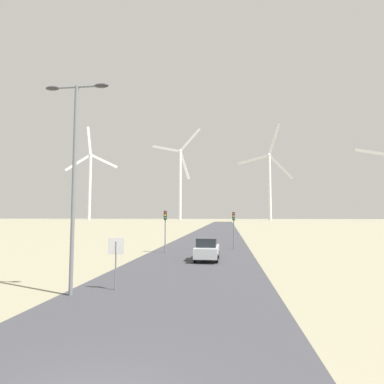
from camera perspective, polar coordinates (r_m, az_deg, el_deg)
The scene contains 9 objects.
road_surface at distance 53.25m, azimuth 3.94°, elevation -8.37°, with size 10.00×240.00×0.01m.
streetlamp at distance 15.23m, azimuth -21.47°, elevation 5.57°, with size 3.18×0.32×9.90m.
stop_sign_near at distance 15.50m, azimuth -14.29°, elevation -11.27°, with size 0.81×0.07×2.53m.
traffic_light_post_near_left at distance 29.69m, azimuth -5.12°, elevation -5.69°, with size 0.28×0.34×4.09m.
traffic_light_post_near_right at distance 32.53m, azimuth 7.95°, elevation -5.68°, with size 0.28×0.34×3.99m.
car_approaching at distance 24.68m, azimuth 2.87°, elevation -10.80°, with size 1.88×4.12×1.83m.
wind_turbine_far_left at distance 240.30m, azimuth -18.86°, elevation 2.28°, with size 34.99×16.72×71.62m.
wind_turbine_left at distance 227.07m, azimuth -2.28°, elevation 2.79°, with size 38.01×3.71×69.59m.
wind_turbine_center at distance 224.30m, azimuth 14.55°, elevation 2.38°, with size 38.40×11.48×70.14m.
Camera 1 is at (2.70, -5.06, 3.64)m, focal length 28.00 mm.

